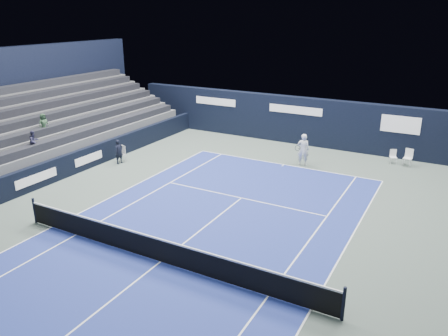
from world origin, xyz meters
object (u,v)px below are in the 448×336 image
at_px(folding_chair_back_a, 393,156).
at_px(tennis_net, 160,249).
at_px(folding_chair_back_b, 408,156).
at_px(tennis_player, 303,150).
at_px(line_judge_chair, 122,153).

relative_size(folding_chair_back_a, tennis_net, 0.06).
xyz_separation_m(folding_chair_back_b, tennis_player, (-5.32, -2.78, 0.36)).
xyz_separation_m(folding_chair_back_b, tennis_net, (-6.26, -15.11, -0.06)).
distance_m(folding_chair_back_b, tennis_net, 16.36).
height_order(folding_chair_back_a, line_judge_chair, line_judge_chair).
bearing_deg(line_judge_chair, folding_chair_back_a, 48.58).
relative_size(line_judge_chair, tennis_player, 0.52).
bearing_deg(tennis_player, tennis_net, -94.38).
bearing_deg(folding_chair_back_b, folding_chair_back_a, -175.25).
bearing_deg(folding_chair_back_a, folding_chair_back_b, -26.73).
distance_m(folding_chair_back_b, tennis_player, 6.01).
bearing_deg(folding_chair_back_a, line_judge_chair, -175.72).
xyz_separation_m(folding_chair_back_a, tennis_player, (-4.50, -2.83, 0.46)).
bearing_deg(tennis_player, folding_chair_back_b, 27.62).
distance_m(line_judge_chair, tennis_net, 11.61).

